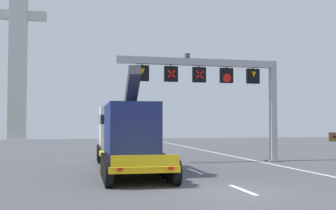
% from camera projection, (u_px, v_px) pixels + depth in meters
% --- Properties ---
extents(ground, '(112.00, 112.00, 0.00)m').
position_uv_depth(ground, '(236.00, 192.00, 15.42)').
color(ground, '#4C4C51').
extents(lane_markings, '(0.20, 60.25, 0.01)m').
position_uv_depth(lane_markings, '(145.00, 152.00, 37.75)').
color(lane_markings, silver).
rests_on(lane_markings, ground).
extents(edge_line_right, '(0.20, 63.00, 0.01)m').
position_uv_depth(edge_line_right, '(254.00, 161.00, 28.48)').
color(edge_line_right, silver).
rests_on(edge_line_right, ground).
extents(overhead_lane_gantry, '(11.03, 0.90, 7.05)m').
position_uv_depth(overhead_lane_gantry, '(219.00, 79.00, 27.37)').
color(overhead_lane_gantry, '#9EA0A5').
rests_on(overhead_lane_gantry, ground).
extents(heavy_haul_truck_yellow, '(3.31, 14.12, 5.30)m').
position_uv_depth(heavy_haul_truck_yellow, '(125.00, 133.00, 24.05)').
color(heavy_haul_truck_yellow, yellow).
rests_on(heavy_haul_truck_yellow, ground).
extents(bridge_pylon_distant, '(9.00, 2.00, 33.09)m').
position_uv_depth(bridge_pylon_distant, '(18.00, 37.00, 69.26)').
color(bridge_pylon_distant, '#B7B7B2').
rests_on(bridge_pylon_distant, ground).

